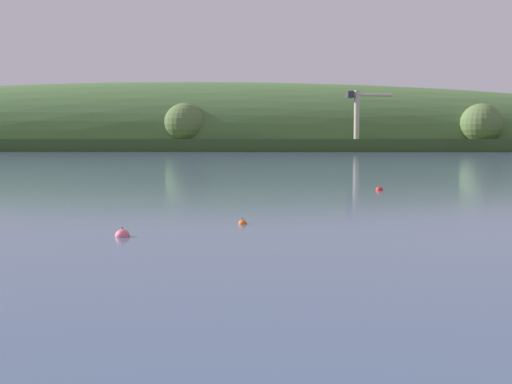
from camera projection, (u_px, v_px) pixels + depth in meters
far_shoreline_hill at (178, 149)px, 259.67m from camera, size 552.95×69.64×50.99m
dockside_crane at (358, 121)px, 225.34m from camera, size 15.70×6.31×20.08m
mooring_buoy_foreground at (379, 190)px, 59.07m from camera, size 0.64×0.64×0.72m
mooring_buoy_midchannel at (243, 224)px, 35.89m from camera, size 0.46×0.46×0.54m
mooring_buoy_off_fishing_boat at (122, 237)px, 31.28m from camera, size 0.69×0.69×0.77m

